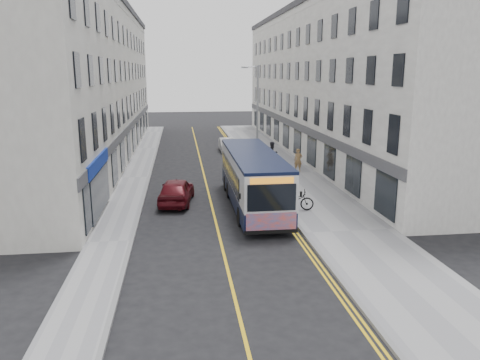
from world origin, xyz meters
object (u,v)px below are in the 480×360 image
object	(u,v)px
streetlamp	(256,114)
car_maroon	(176,191)
car_white	(227,145)
pedestrian_near	(298,160)
city_bus	(253,177)
bicycle	(294,200)
pedestrian_far	(273,154)

from	to	relation	value
streetlamp	car_maroon	xyz separation A→B (m)	(-6.17, -8.91, -3.63)
streetlamp	car_white	bearing A→B (deg)	98.71
pedestrian_near	city_bus	bearing A→B (deg)	-113.21
bicycle	pedestrian_near	size ratio (longest dim) A/B	1.24
city_bus	streetlamp	bearing A→B (deg)	79.70
pedestrian_near	streetlamp	bearing A→B (deg)	159.22
city_bus	pedestrian_near	xyz separation A→B (m)	(4.86, 8.76, -0.75)
city_bus	car_maroon	bearing A→B (deg)	162.50
streetlamp	car_maroon	distance (m)	11.43
pedestrian_far	car_white	xyz separation A→B (m)	(-2.90, 8.08, -0.45)
bicycle	streetlamp	bearing A→B (deg)	12.72
bicycle	pedestrian_near	world-z (taller)	pedestrian_near
city_bus	car_white	bearing A→B (deg)	88.59
streetlamp	car_white	world-z (taller)	streetlamp
bicycle	pedestrian_far	world-z (taller)	pedestrian_far
car_maroon	pedestrian_near	bearing A→B (deg)	-133.52
car_white	car_maroon	xyz separation A→B (m)	(-4.78, -17.97, 0.13)
streetlamp	pedestrian_far	xyz separation A→B (m)	(1.51, 0.99, -3.30)
car_white	bicycle	bearing A→B (deg)	-85.94
city_bus	bicycle	xyz separation A→B (m)	(2.09, -1.24, -1.05)
pedestrian_near	car_white	distance (m)	11.45
city_bus	car_maroon	xyz separation A→B (m)	(-4.31, 1.36, -0.98)
pedestrian_near	car_white	size ratio (longest dim) A/B	0.45
streetlamp	pedestrian_near	distance (m)	4.77
bicycle	car_maroon	bearing A→B (deg)	79.48
city_bus	car_maroon	distance (m)	4.62
bicycle	pedestrian_far	xyz separation A→B (m)	(1.28, 12.49, 0.40)
streetlamp	pedestrian_far	size ratio (longest dim) A/B	4.15
streetlamp	pedestrian_far	distance (m)	3.76
city_bus	pedestrian_near	world-z (taller)	city_bus
city_bus	pedestrian_far	bearing A→B (deg)	73.32
streetlamp	city_bus	size ratio (longest dim) A/B	0.73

